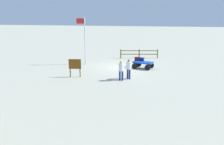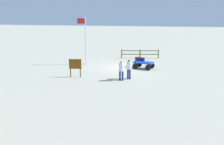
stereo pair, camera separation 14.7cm
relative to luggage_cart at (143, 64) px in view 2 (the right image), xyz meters
name	(u,v)px [view 2 (the right image)]	position (x,y,z in m)	size (l,w,h in m)	color
ground_plane	(123,68)	(1.88, -0.06, -0.44)	(120.00, 120.00, 0.00)	#B2B19A
luggage_cart	(143,64)	(0.00, 0.00, 0.00)	(2.02, 1.60, 0.62)	#1042AF
suitcase_grey	(138,59)	(0.54, -0.58, 0.34)	(0.54, 0.35, 0.32)	maroon
suitcase_olive	(141,59)	(0.23, -0.50, 0.33)	(0.64, 0.45, 0.29)	navy
worker_lead	(129,67)	(0.95, 3.75, 0.48)	(0.53, 0.53, 1.55)	navy
worker_trailing	(121,69)	(1.48, 4.26, 0.47)	(0.38, 0.38, 1.54)	navy
flagpole	(85,37)	(5.75, -0.93, 2.22)	(0.83, 0.10, 4.56)	silver
signboard	(75,65)	(5.23, 3.87, 0.51)	(0.98, 0.18, 1.46)	#4C3319
wooden_fence	(140,53)	(0.61, -4.98, 0.13)	(4.16, 0.71, 0.98)	brown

